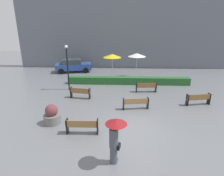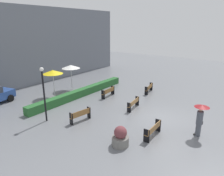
{
  "view_description": "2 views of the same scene",
  "coord_description": "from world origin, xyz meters",
  "px_view_note": "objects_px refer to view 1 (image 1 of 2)",
  "views": [
    {
      "loc": [
        -0.81,
        -9.71,
        5.8
      ],
      "look_at": [
        -1.4,
        4.27,
        0.98
      ],
      "focal_mm": 30.84,
      "sensor_mm": 36.0,
      "label": 1
    },
    {
      "loc": [
        -13.5,
        -5.39,
        6.69
      ],
      "look_at": [
        0.67,
        5.12,
        1.26
      ],
      "focal_mm": 33.02,
      "sensor_mm": 36.0,
      "label": 2
    }
  ],
  "objects_px": {
    "parked_car": "(73,65)",
    "pedestrian_with_umbrella": "(115,137)",
    "bench_back_row": "(146,87)",
    "bench_far_left": "(80,92)",
    "bench_mid_center": "(136,103)",
    "bench_near_left": "(82,126)",
    "lamp_post": "(67,63)",
    "patio_umbrella_yellow": "(112,56)",
    "planter_pot": "(52,115)",
    "patio_umbrella_white": "(137,55)",
    "bench_far_right": "(199,98)"
  },
  "relations": [
    {
      "from": "patio_umbrella_yellow",
      "to": "patio_umbrella_white",
      "type": "distance_m",
      "value": 2.63
    },
    {
      "from": "bench_far_right",
      "to": "patio_umbrella_white",
      "type": "height_order",
      "value": "patio_umbrella_white"
    },
    {
      "from": "bench_far_left",
      "to": "planter_pot",
      "type": "distance_m",
      "value": 4.15
    },
    {
      "from": "bench_back_row",
      "to": "parked_car",
      "type": "height_order",
      "value": "parked_car"
    },
    {
      "from": "bench_mid_center",
      "to": "bench_far_right",
      "type": "height_order",
      "value": "bench_far_right"
    },
    {
      "from": "patio_umbrella_yellow",
      "to": "parked_car",
      "type": "distance_m",
      "value": 5.81
    },
    {
      "from": "bench_back_row",
      "to": "bench_near_left",
      "type": "xyz_separation_m",
      "value": [
        -4.3,
        -6.8,
        -0.01
      ]
    },
    {
      "from": "bench_far_right",
      "to": "planter_pot",
      "type": "bearing_deg",
      "value": -162.35
    },
    {
      "from": "pedestrian_with_umbrella",
      "to": "planter_pot",
      "type": "bearing_deg",
      "value": 139.35
    },
    {
      "from": "planter_pot",
      "to": "lamp_post",
      "type": "distance_m",
      "value": 6.43
    },
    {
      "from": "patio_umbrella_yellow",
      "to": "parked_car",
      "type": "height_order",
      "value": "patio_umbrella_yellow"
    },
    {
      "from": "bench_far_left",
      "to": "pedestrian_with_umbrella",
      "type": "distance_m",
      "value": 7.97
    },
    {
      "from": "bench_near_left",
      "to": "patio_umbrella_yellow",
      "type": "xyz_separation_m",
      "value": [
        1.18,
        10.98,
        1.95
      ]
    },
    {
      "from": "lamp_post",
      "to": "parked_car",
      "type": "relative_size",
      "value": 0.88
    },
    {
      "from": "bench_far_left",
      "to": "bench_near_left",
      "type": "xyz_separation_m",
      "value": [
        1.15,
        -5.14,
        -0.02
      ]
    },
    {
      "from": "bench_mid_center",
      "to": "bench_near_left",
      "type": "bearing_deg",
      "value": -133.78
    },
    {
      "from": "lamp_post",
      "to": "parked_car",
      "type": "xyz_separation_m",
      "value": [
        -1.14,
        6.46,
        -1.61
      ]
    },
    {
      "from": "planter_pot",
      "to": "parked_car",
      "type": "xyz_separation_m",
      "value": [
        -1.69,
        12.58,
        0.3
      ]
    },
    {
      "from": "bench_near_left",
      "to": "parked_car",
      "type": "bearing_deg",
      "value": 105.22
    },
    {
      "from": "bench_back_row",
      "to": "lamp_post",
      "type": "bearing_deg",
      "value": 176.69
    },
    {
      "from": "bench_far_left",
      "to": "patio_umbrella_white",
      "type": "xyz_separation_m",
      "value": [
        4.93,
        6.22,
        1.97
      ]
    },
    {
      "from": "bench_far_right",
      "to": "patio_umbrella_yellow",
      "type": "relative_size",
      "value": 0.7
    },
    {
      "from": "bench_mid_center",
      "to": "bench_far_right",
      "type": "relative_size",
      "value": 1.01
    },
    {
      "from": "pedestrian_with_umbrella",
      "to": "lamp_post",
      "type": "bearing_deg",
      "value": 115.01
    },
    {
      "from": "planter_pot",
      "to": "patio_umbrella_white",
      "type": "relative_size",
      "value": 0.45
    },
    {
      "from": "planter_pot",
      "to": "patio_umbrella_white",
      "type": "distance_m",
      "value": 11.97
    },
    {
      "from": "bench_far_right",
      "to": "bench_far_left",
      "type": "bearing_deg",
      "value": 173.98
    },
    {
      "from": "bench_far_left",
      "to": "planter_pot",
      "type": "height_order",
      "value": "planter_pot"
    },
    {
      "from": "bench_back_row",
      "to": "patio_umbrella_white",
      "type": "xyz_separation_m",
      "value": [
        -0.51,
        4.56,
        1.99
      ]
    },
    {
      "from": "bench_mid_center",
      "to": "patio_umbrella_yellow",
      "type": "distance_m",
      "value": 8.19
    },
    {
      "from": "patio_umbrella_yellow",
      "to": "patio_umbrella_white",
      "type": "height_order",
      "value": "patio_umbrella_white"
    },
    {
      "from": "bench_mid_center",
      "to": "patio_umbrella_yellow",
      "type": "xyz_separation_m",
      "value": [
        -1.95,
        7.72,
        1.95
      ]
    },
    {
      "from": "bench_near_left",
      "to": "patio_umbrella_yellow",
      "type": "bearing_deg",
      "value": 83.87
    },
    {
      "from": "lamp_post",
      "to": "patio_umbrella_yellow",
      "type": "height_order",
      "value": "lamp_post"
    },
    {
      "from": "planter_pot",
      "to": "parked_car",
      "type": "relative_size",
      "value": 0.27
    },
    {
      "from": "bench_far_left",
      "to": "bench_mid_center",
      "type": "height_order",
      "value": "bench_far_left"
    },
    {
      "from": "pedestrian_with_umbrella",
      "to": "planter_pot",
      "type": "height_order",
      "value": "pedestrian_with_umbrella"
    },
    {
      "from": "bench_back_row",
      "to": "bench_far_right",
      "type": "bearing_deg",
      "value": -36.79
    },
    {
      "from": "lamp_post",
      "to": "patio_umbrella_white",
      "type": "distance_m",
      "value": 7.6
    },
    {
      "from": "bench_far_left",
      "to": "bench_mid_center",
      "type": "bearing_deg",
      "value": -23.63
    },
    {
      "from": "bench_near_left",
      "to": "patio_umbrella_white",
      "type": "xyz_separation_m",
      "value": [
        3.78,
        11.36,
        1.99
      ]
    },
    {
      "from": "lamp_post",
      "to": "pedestrian_with_umbrella",
      "type": "bearing_deg",
      "value": -64.99
    },
    {
      "from": "bench_far_left",
      "to": "bench_mid_center",
      "type": "relative_size",
      "value": 0.91
    },
    {
      "from": "bench_far_right",
      "to": "lamp_post",
      "type": "xyz_separation_m",
      "value": [
        -10.35,
        3.0,
        1.92
      ]
    },
    {
      "from": "parked_car",
      "to": "pedestrian_with_umbrella",
      "type": "bearing_deg",
      "value": -70.78
    },
    {
      "from": "planter_pot",
      "to": "patio_umbrella_white",
      "type": "height_order",
      "value": "patio_umbrella_white"
    },
    {
      "from": "bench_far_left",
      "to": "lamp_post",
      "type": "bearing_deg",
      "value": 124.68
    },
    {
      "from": "bench_near_left",
      "to": "patio_umbrella_yellow",
      "type": "distance_m",
      "value": 11.22
    },
    {
      "from": "bench_far_right",
      "to": "parked_car",
      "type": "bearing_deg",
      "value": 140.53
    },
    {
      "from": "bench_near_left",
      "to": "planter_pot",
      "type": "xyz_separation_m",
      "value": [
        -2.02,
        1.08,
        0.02
      ]
    }
  ]
}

